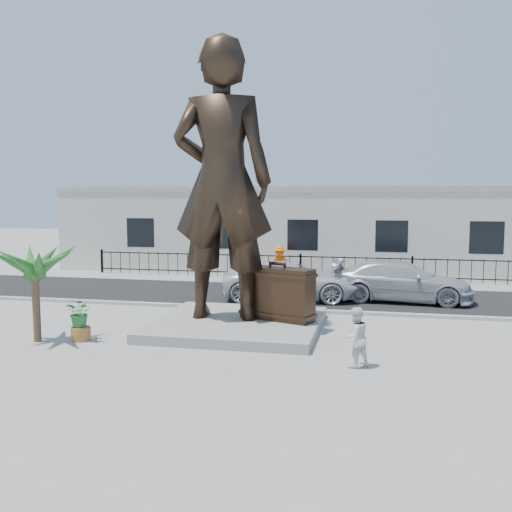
{
  "coord_description": "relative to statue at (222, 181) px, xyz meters",
  "views": [
    {
      "loc": [
        3.84,
        -15.85,
        4.24
      ],
      "look_at": [
        0.0,
        2.0,
        2.3
      ],
      "focal_mm": 40.0,
      "sensor_mm": 36.0,
      "label": 1
    }
  ],
  "objects": [
    {
      "name": "shrub",
      "position": [
        -3.6,
        -2.61,
        -3.86
      ],
      "size": [
        0.94,
        0.88,
        0.86
      ],
      "primitive_type": "imported",
      "rotation": [
        0.0,
        0.0,
        -0.31
      ],
      "color": "#247030",
      "rests_on": "planter"
    },
    {
      "name": "statue",
      "position": [
        0.0,
        0.0,
        0.0
      ],
      "size": [
        3.3,
        2.25,
        8.79
      ],
      "primitive_type": "imported",
      "rotation": [
        0.0,
        0.0,
        3.19
      ],
      "color": "black",
      "rests_on": "plinth"
    },
    {
      "name": "car_silver",
      "position": [
        5.84,
        5.81,
        -3.88
      ],
      "size": [
        5.69,
        2.64,
        1.61
      ],
      "primitive_type": "imported",
      "rotation": [
        0.0,
        0.0,
        1.5
      ],
      "color": "#AFB1B4",
      "rests_on": "street"
    },
    {
      "name": "palm_tree",
      "position": [
        -4.78,
        -2.98,
        -4.69
      ],
      "size": [
        1.8,
        1.8,
        3.2
      ],
      "primitive_type": null,
      "color": "#235920",
      "rests_on": "ground"
    },
    {
      "name": "fence",
      "position": [
        1.04,
        11.09,
        -4.09
      ],
      "size": [
        22.0,
        0.1,
        1.2
      ],
      "primitive_type": "cube",
      "color": "black",
      "rests_on": "ground"
    },
    {
      "name": "curb",
      "position": [
        1.04,
        2.79,
        -4.63
      ],
      "size": [
        40.0,
        0.25,
        0.12
      ],
      "primitive_type": "cube",
      "color": "#A5A399",
      "rests_on": "ground"
    },
    {
      "name": "tourist",
      "position": [
        4.38,
        -3.56,
        -3.94
      ],
      "size": [
        0.93,
        0.9,
        1.51
      ],
      "primitive_type": "imported",
      "rotation": [
        0.0,
        0.0,
        3.81
      ],
      "color": "white",
      "rests_on": "ground"
    },
    {
      "name": "building",
      "position": [
        1.04,
        15.29,
        -2.49
      ],
      "size": [
        28.0,
        7.0,
        4.4
      ],
      "primitive_type": "cube",
      "color": "silver",
      "rests_on": "ground"
    },
    {
      "name": "worker",
      "position": [
        0.14,
        10.1,
        -3.8
      ],
      "size": [
        1.14,
        0.68,
        1.74
      ],
      "primitive_type": "imported",
      "rotation": [
        0.0,
        0.0,
        -0.03
      ],
      "color": "#FF600D",
      "rests_on": "far_sidewalk"
    },
    {
      "name": "suitcase",
      "position": [
        1.78,
        0.09,
        -3.56
      ],
      "size": [
        2.48,
        1.54,
        1.67
      ],
      "primitive_type": "cube",
      "rotation": [
        0.0,
        0.0,
        -0.36
      ],
      "color": "#302014",
      "rests_on": "plinth"
    },
    {
      "name": "planter",
      "position": [
        -3.6,
        -2.61,
        -4.49
      ],
      "size": [
        0.56,
        0.56,
        0.4
      ],
      "primitive_type": "cylinder",
      "color": "#AF6A2E",
      "rests_on": "ground"
    },
    {
      "name": "street",
      "position": [
        1.04,
        6.29,
        -4.69
      ],
      "size": [
        40.0,
        7.0,
        0.01
      ],
      "primitive_type": "cube",
      "color": "black",
      "rests_on": "ground"
    },
    {
      "name": "car_white",
      "position": [
        1.43,
        5.24,
        -3.92
      ],
      "size": [
        5.83,
        3.32,
        1.53
      ],
      "primitive_type": "imported",
      "rotation": [
        0.0,
        0.0,
        1.72
      ],
      "color": "silver",
      "rests_on": "street"
    },
    {
      "name": "far_sidewalk",
      "position": [
        1.04,
        10.29,
        -4.68
      ],
      "size": [
        40.0,
        2.5,
        0.02
      ],
      "primitive_type": "cube",
      "color": "#9E9991",
      "rests_on": "ground"
    },
    {
      "name": "ground",
      "position": [
        1.04,
        -1.71,
        -4.69
      ],
      "size": [
        100.0,
        100.0,
        0.0
      ],
      "primitive_type": "plane",
      "color": "#9E9991",
      "rests_on": "ground"
    },
    {
      "name": "plinth",
      "position": [
        0.54,
        -0.21,
        -4.54
      ],
      "size": [
        5.2,
        5.2,
        0.3
      ],
      "primitive_type": "cube",
      "color": "gray",
      "rests_on": "ground"
    }
  ]
}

